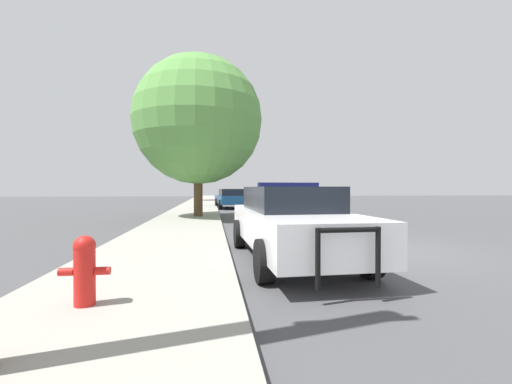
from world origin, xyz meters
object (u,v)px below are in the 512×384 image
at_px(tree_sidewalk_far, 196,158).
at_px(traffic_light, 221,160).
at_px(car_background_distant, 228,194).
at_px(fire_hydrant, 85,268).
at_px(tree_sidewalk_near, 198,120).
at_px(car_background_midblock, 231,198).
at_px(police_car, 291,221).

bearing_deg(tree_sidewalk_far, traffic_light, -77.84).
xyz_separation_m(car_background_distant, tree_sidewalk_far, (-4.01, -8.74, 4.14)).
xyz_separation_m(fire_hydrant, car_background_distant, (3.72, 43.10, 0.17)).
relative_size(fire_hydrant, tree_sidewalk_near, 0.11).
distance_m(fire_hydrant, car_background_midblock, 21.19).
relative_size(car_background_distant, tree_sidewalk_far, 0.57).
bearing_deg(fire_hydrant, car_background_distant, 85.06).
bearing_deg(traffic_light, fire_hydrant, -95.33).
bearing_deg(tree_sidewalk_near, tree_sidewalk_far, 92.89).
bearing_deg(car_background_distant, police_car, -91.33).
bearing_deg(police_car, tree_sidewalk_far, -85.99).
height_order(traffic_light, car_background_distant, traffic_light).
distance_m(police_car, fire_hydrant, 4.22).
relative_size(traffic_light, tree_sidewalk_far, 0.74).
bearing_deg(fire_hydrant, traffic_light, 84.67).
relative_size(fire_hydrant, traffic_light, 0.16).
bearing_deg(car_background_distant, tree_sidewalk_far, -115.13).
distance_m(car_background_midblock, tree_sidewalk_far, 14.34).
xyz_separation_m(traffic_light, tree_sidewalk_far, (-2.44, 11.31, 1.15)).
distance_m(fire_hydrant, tree_sidewalk_far, 34.64).
xyz_separation_m(fire_hydrant, traffic_light, (2.15, 23.05, 3.16)).
bearing_deg(fire_hydrant, car_background_midblock, 82.27).
height_order(police_car, fire_hydrant, police_car).
height_order(fire_hydrant, tree_sidewalk_near, tree_sidewalk_near).
relative_size(car_background_distant, tree_sidewalk_near, 0.51).
bearing_deg(tree_sidewalk_far, car_background_distant, 65.35).
relative_size(traffic_light, tree_sidewalk_near, 0.65).
bearing_deg(police_car, car_background_distant, -93.02).
xyz_separation_m(police_car, car_background_midblock, (-0.27, 18.16, -0.05)).
xyz_separation_m(tree_sidewalk_far, tree_sidewalk_near, (1.10, -21.76, -0.09)).
distance_m(traffic_light, tree_sidewalk_near, 10.58).
relative_size(police_car, traffic_light, 1.09).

